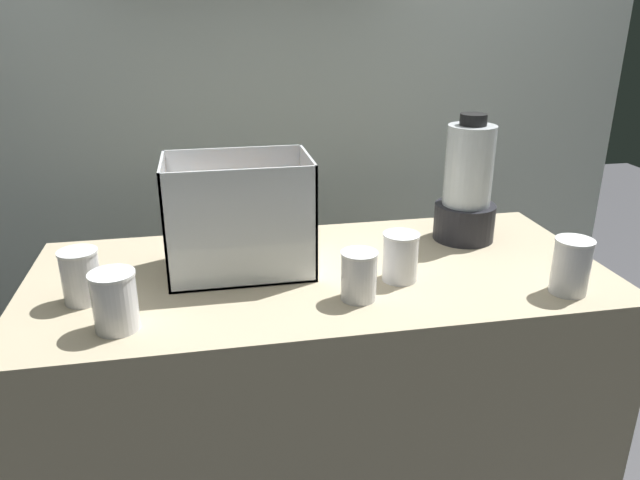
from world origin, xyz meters
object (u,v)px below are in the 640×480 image
object	(u,v)px
blender_pitcher	(467,189)
juice_cup_mango_right	(400,259)
carrot_display_bin	(240,235)
juice_cup_beet_left	(115,305)
juice_cup_beet_far_right	(571,269)
juice_cup_orange_middle	(359,278)
juice_cup_carrot_far_left	(81,279)

from	to	relation	value
blender_pitcher	juice_cup_mango_right	bearing A→B (deg)	-138.96
carrot_display_bin	juice_cup_mango_right	xyz separation A→B (m)	(0.36, -0.13, -0.04)
juice_cup_beet_left	juice_cup_beet_far_right	world-z (taller)	juice_cup_beet_far_right
juice_cup_mango_right	carrot_display_bin	bearing A→B (deg)	160.20
juice_cup_beet_left	juice_cup_orange_middle	xyz separation A→B (m)	(0.51, 0.04, -0.00)
juice_cup_mango_right	juice_cup_orange_middle	bearing A→B (deg)	-147.04
juice_cup_beet_left	juice_cup_beet_far_right	size ratio (longest dim) A/B	0.96
blender_pitcher	juice_cup_orange_middle	size ratio (longest dim) A/B	3.11
juice_cup_carrot_far_left	juice_cup_beet_far_right	world-z (taller)	juice_cup_beet_far_right
carrot_display_bin	juice_cup_orange_middle	distance (m)	0.32
carrot_display_bin	juice_cup_carrot_far_left	world-z (taller)	carrot_display_bin
blender_pitcher	juice_cup_carrot_far_left	size ratio (longest dim) A/B	2.89
juice_cup_beet_left	juice_cup_mango_right	size ratio (longest dim) A/B	1.06
juice_cup_mango_right	juice_cup_beet_far_right	world-z (taller)	juice_cup_beet_far_right
blender_pitcher	juice_cup_beet_far_right	world-z (taller)	blender_pitcher
juice_cup_carrot_far_left	juice_cup_mango_right	xyz separation A→B (m)	(0.71, -0.02, 0.00)
blender_pitcher	juice_cup_carrot_far_left	xyz separation A→B (m)	(-0.97, -0.20, -0.09)
carrot_display_bin	juice_cup_beet_left	xyz separation A→B (m)	(-0.27, -0.24, -0.04)
juice_cup_carrot_far_left	juice_cup_beet_far_right	xyz separation A→B (m)	(1.07, -0.16, 0.01)
juice_cup_beet_far_right	juice_cup_orange_middle	bearing A→B (deg)	172.74
juice_cup_mango_right	juice_cup_beet_left	bearing A→B (deg)	-169.66
carrot_display_bin	juice_cup_orange_middle	bearing A→B (deg)	-40.72
juice_cup_beet_left	juice_cup_beet_far_right	bearing A→B (deg)	-1.38
juice_cup_carrot_far_left	juice_cup_beet_left	bearing A→B (deg)	-57.99
carrot_display_bin	juice_cup_orange_middle	xyz separation A→B (m)	(0.24, -0.21, -0.04)
juice_cup_orange_middle	juice_cup_mango_right	world-z (taller)	juice_cup_mango_right
carrot_display_bin	juice_cup_mango_right	world-z (taller)	carrot_display_bin
blender_pitcher	juice_cup_beet_left	world-z (taller)	blender_pitcher
carrot_display_bin	blender_pitcher	bearing A→B (deg)	8.66
juice_cup_beet_far_right	juice_cup_beet_left	bearing A→B (deg)	178.62
juice_cup_carrot_far_left	juice_cup_mango_right	world-z (taller)	juice_cup_carrot_far_left
juice_cup_beet_left	juice_cup_mango_right	bearing A→B (deg)	10.34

